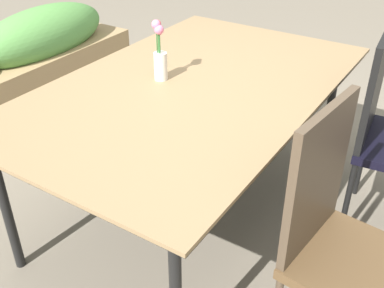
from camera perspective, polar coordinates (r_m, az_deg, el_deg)
ground_plane at (r=2.62m, az=0.80°, el=-6.80°), size 12.00×12.00×0.00m
dining_table at (r=2.20m, az=0.00°, el=6.35°), size 1.85×1.15×0.73m
chair_near_left at (r=1.69m, az=17.64°, el=-10.48°), size 0.46×0.46×0.99m
flower_vase at (r=2.19m, az=-3.96°, el=10.93°), size 0.06×0.06×0.29m
potted_plant at (r=3.80m, az=10.73°, el=9.47°), size 0.27×0.27×0.44m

